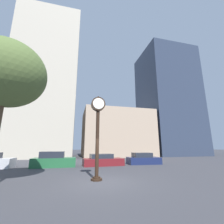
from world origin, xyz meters
TOP-DOWN VIEW (x-y plane):
  - ground_plane at (0.00, 0.00)m, footprint 200.00×200.00m
  - building_tall_tower at (-7.94, 24.00)m, footprint 12.26×12.00m
  - building_storefront_row at (7.47, 24.00)m, footprint 14.63×12.00m
  - building_glass_modern at (21.65, 24.00)m, footprint 12.65×12.00m
  - street_clock at (-0.21, 0.60)m, footprint 0.94×0.70m
  - car_green at (-3.58, 7.86)m, footprint 4.25×1.88m
  - car_maroon at (1.51, 7.72)m, footprint 4.45×2.01m
  - car_navy at (6.50, 8.08)m, footprint 3.91×2.16m
  - bare_tree at (-5.71, 0.14)m, footprint 4.38×4.38m

SIDE VIEW (x-z plane):
  - ground_plane at x=0.00m, z-range 0.00..0.00m
  - car_maroon at x=1.51m, z-range -0.09..1.15m
  - car_navy at x=6.50m, z-range -0.10..1.21m
  - car_green at x=-3.58m, z-range -0.12..1.41m
  - street_clock at x=-0.21m, z-range 0.77..6.19m
  - building_storefront_row at x=7.47m, z-range 0.00..9.73m
  - bare_tree at x=-5.71m, z-range 2.09..10.24m
  - building_glass_modern at x=21.65m, z-range 0.00..27.30m
  - building_tall_tower at x=-7.94m, z-range 0.00..30.70m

